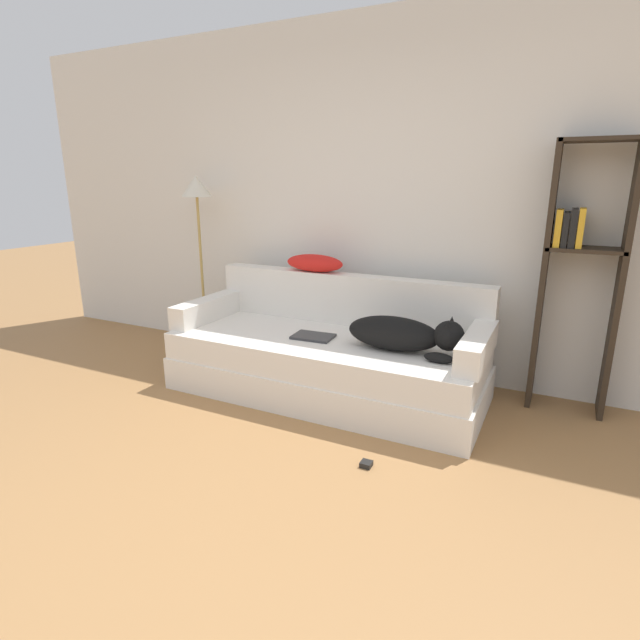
# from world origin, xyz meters

# --- Properties ---
(ground_plane) EXTENTS (20.00, 20.00, 0.00)m
(ground_plane) POSITION_xyz_m (0.00, 0.00, 0.00)
(ground_plane) COLOR #9E7042
(wall_back) EXTENTS (7.25, 0.06, 2.70)m
(wall_back) POSITION_xyz_m (0.00, 2.46, 1.35)
(wall_back) COLOR silver
(wall_back) RESTS_ON ground_plane
(couch) EXTENTS (2.24, 0.93, 0.43)m
(couch) POSITION_xyz_m (-0.22, 1.76, 0.21)
(couch) COLOR silver
(couch) RESTS_ON ground_plane
(couch_backrest) EXTENTS (2.20, 0.15, 0.39)m
(couch_backrest) POSITION_xyz_m (-0.22, 2.15, 0.63)
(couch_backrest) COLOR silver
(couch_backrest) RESTS_ON couch
(couch_arm_left) EXTENTS (0.15, 0.74, 0.17)m
(couch_arm_left) POSITION_xyz_m (-1.26, 1.75, 0.52)
(couch_arm_left) COLOR silver
(couch_arm_left) RESTS_ON couch
(couch_arm_right) EXTENTS (0.15, 0.74, 0.17)m
(couch_arm_right) POSITION_xyz_m (0.83, 1.75, 0.52)
(couch_arm_right) COLOR silver
(couch_arm_right) RESTS_ON couch
(dog) EXTENTS (0.77, 0.29, 0.26)m
(dog) POSITION_xyz_m (0.36, 1.71, 0.55)
(dog) COLOR black
(dog) RESTS_ON couch
(laptop) EXTENTS (0.30, 0.22, 0.02)m
(laptop) POSITION_xyz_m (-0.29, 1.70, 0.44)
(laptop) COLOR #2D2D30
(laptop) RESTS_ON couch
(throw_pillow) EXTENTS (0.48, 0.20, 0.13)m
(throw_pillow) POSITION_xyz_m (-0.51, 2.15, 0.89)
(throw_pillow) COLOR red
(throw_pillow) RESTS_ON couch_backrest
(bookshelf) EXTENTS (0.48, 0.26, 1.76)m
(bookshelf) POSITION_xyz_m (1.34, 2.28, 1.00)
(bookshelf) COLOR #2D2319
(bookshelf) RESTS_ON ground_plane
(floor_lamp) EXTENTS (0.26, 0.26, 1.55)m
(floor_lamp) POSITION_xyz_m (-1.66, 2.18, 1.30)
(floor_lamp) COLOR tan
(floor_lamp) RESTS_ON ground_plane
(power_adapter) EXTENTS (0.06, 0.06, 0.03)m
(power_adapter) POSITION_xyz_m (0.41, 0.97, 0.01)
(power_adapter) COLOR black
(power_adapter) RESTS_ON ground_plane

